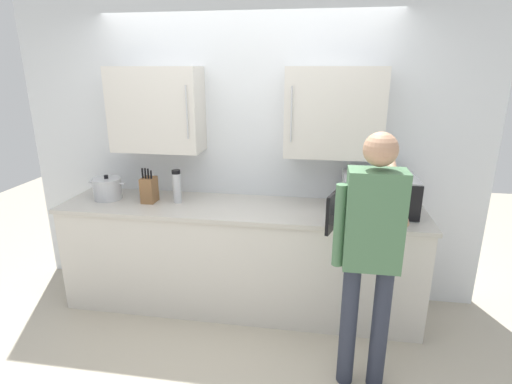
# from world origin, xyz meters

# --- Properties ---
(ground_plane) EXTENTS (9.47, 9.47, 0.00)m
(ground_plane) POSITION_xyz_m (0.00, 0.00, 0.00)
(ground_plane) COLOR #B7AD99
(back_wall_tiled) EXTENTS (4.15, 0.44, 2.78)m
(back_wall_tiled) POSITION_xyz_m (-0.00, 1.09, 1.46)
(back_wall_tiled) COLOR silver
(back_wall_tiled) RESTS_ON ground_plane
(counter_unit) EXTENTS (3.06, 0.68, 0.94)m
(counter_unit) POSITION_xyz_m (0.00, 0.76, 0.47)
(counter_unit) COLOR beige
(counter_unit) RESTS_ON ground_plane
(microwave_oven) EXTENTS (0.70, 0.79, 0.30)m
(microwave_oven) POSITION_xyz_m (1.10, 0.80, 1.09)
(microwave_oven) COLOR #B7BABF
(microwave_oven) RESTS_ON counter_unit
(knife_block) EXTENTS (0.11, 0.15, 0.31)m
(knife_block) POSITION_xyz_m (-0.79, 0.76, 1.05)
(knife_block) COLOR brown
(knife_block) RESTS_ON counter_unit
(thermos_flask) EXTENTS (0.07, 0.07, 0.29)m
(thermos_flask) POSITION_xyz_m (-0.55, 0.78, 1.08)
(thermos_flask) COLOR #B7BABF
(thermos_flask) RESTS_ON counter_unit
(stock_pot) EXTENTS (0.34, 0.25, 0.22)m
(stock_pot) POSITION_xyz_m (-1.19, 0.77, 1.03)
(stock_pot) COLOR #B7BABF
(stock_pot) RESTS_ON counter_unit
(person_figure) EXTENTS (0.44, 0.62, 1.72)m
(person_figure) POSITION_xyz_m (0.99, -0.02, 1.03)
(person_figure) COLOR #282D3D
(person_figure) RESTS_ON ground_plane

